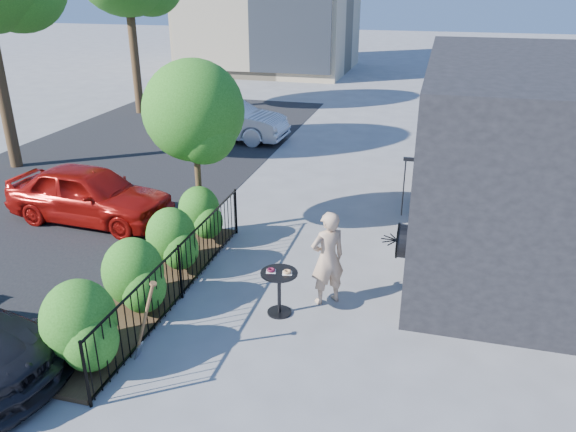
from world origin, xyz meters
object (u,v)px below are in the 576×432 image
(shovel, at_px, (144,324))
(car_silver, at_px, (226,119))
(car_red, at_px, (90,194))
(cafe_table, at_px, (279,285))
(patio_tree, at_px, (196,117))
(woman, at_px, (328,258))

(shovel, xyz_separation_m, car_silver, (-3.45, 12.58, 0.12))
(shovel, distance_m, car_red, 6.06)
(car_red, bearing_deg, shovel, -135.87)
(cafe_table, bearing_deg, car_silver, 115.27)
(patio_tree, xyz_separation_m, cafe_table, (2.63, -2.78, -2.19))
(car_silver, bearing_deg, shovel, -162.45)
(patio_tree, distance_m, woman, 4.42)
(shovel, bearing_deg, cafe_table, 47.16)
(cafe_table, height_order, shovel, shovel)
(shovel, relative_size, car_silver, 0.32)
(patio_tree, bearing_deg, car_silver, 107.10)
(shovel, bearing_deg, woman, 44.94)
(woman, distance_m, car_red, 6.71)
(woman, bearing_deg, shovel, 7.91)
(woman, bearing_deg, patio_tree, -69.95)
(car_red, bearing_deg, car_silver, 0.14)
(patio_tree, distance_m, car_red, 3.61)
(patio_tree, bearing_deg, woman, -32.91)
(patio_tree, xyz_separation_m, car_silver, (-2.47, 8.02, -2.02))
(shovel, bearing_deg, car_red, 130.48)
(shovel, bearing_deg, car_silver, 105.32)
(patio_tree, height_order, car_silver, patio_tree)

